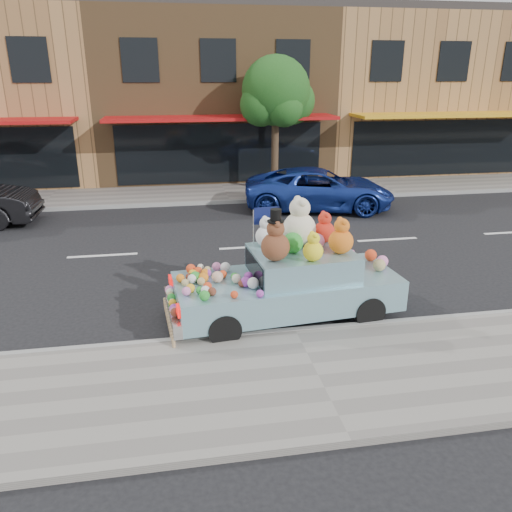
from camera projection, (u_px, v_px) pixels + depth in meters
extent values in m
plane|color=black|center=(251.00, 247.00, 13.84)|extent=(120.00, 120.00, 0.00)
cube|color=gray|center=(318.00, 378.00, 7.81)|extent=(60.00, 3.00, 0.12)
cube|color=gray|center=(225.00, 193.00, 19.83)|extent=(60.00, 3.00, 0.12)
cube|color=gray|center=(295.00, 332.00, 9.19)|extent=(60.00, 0.12, 0.13)
cube|color=gray|center=(230.00, 202.00, 18.44)|extent=(60.00, 0.12, 0.13)
cube|color=black|center=(29.00, 60.00, 18.38)|extent=(1.40, 0.06, 1.60)
cube|color=brown|center=(211.00, 96.00, 23.73)|extent=(10.00, 8.00, 7.00)
cube|color=#332D2B|center=(208.00, 11.00, 22.47)|extent=(10.00, 8.00, 0.30)
cube|color=black|center=(221.00, 153.00, 20.74)|extent=(8.50, 0.06, 2.40)
cube|color=#AC0F10|center=(222.00, 118.00, 19.40)|extent=(9.00, 1.80, 0.12)
cube|color=black|center=(140.00, 60.00, 19.02)|extent=(1.40, 0.06, 1.60)
cube|color=black|center=(218.00, 61.00, 19.49)|extent=(1.40, 0.06, 1.60)
cube|color=black|center=(293.00, 61.00, 19.97)|extent=(1.40, 0.06, 1.60)
cube|color=#A57545|center=(407.00, 95.00, 25.32)|extent=(10.00, 8.00, 7.00)
cube|color=#332D2B|center=(415.00, 15.00, 24.05)|extent=(10.00, 8.00, 0.30)
cube|color=black|center=(443.00, 148.00, 22.32)|extent=(8.50, 0.06, 2.40)
cube|color=gold|center=(458.00, 114.00, 20.99)|extent=(9.00, 1.80, 0.12)
cube|color=black|center=(387.00, 61.00, 20.60)|extent=(1.40, 0.06, 1.60)
cube|color=black|center=(454.00, 61.00, 21.08)|extent=(1.40, 0.06, 1.60)
cylinder|color=#38281C|center=(275.00, 153.00, 19.62)|extent=(0.28, 0.28, 3.20)
sphere|color=#134112|center=(276.00, 91.00, 18.81)|extent=(2.60, 2.60, 2.60)
sphere|color=#134112|center=(292.00, 101.00, 19.34)|extent=(1.80, 1.80, 1.80)
sphere|color=#134112|center=(261.00, 105.00, 18.71)|extent=(1.60, 1.60, 1.60)
sphere|color=#134112|center=(284.00, 108.00, 18.50)|extent=(1.40, 1.40, 1.40)
sphere|color=#134112|center=(265.00, 98.00, 19.43)|extent=(1.60, 1.60, 1.60)
imported|color=#1B3496|center=(319.00, 189.00, 17.48)|extent=(5.55, 3.40, 1.44)
cylinder|color=black|center=(369.00, 311.00, 9.46)|extent=(0.62, 0.25, 0.60)
cylinder|color=black|center=(336.00, 280.00, 10.87)|extent=(0.62, 0.25, 0.60)
cylinder|color=black|center=(224.00, 330.00, 8.79)|extent=(0.62, 0.25, 0.60)
cylinder|color=black|center=(209.00, 294.00, 10.20)|extent=(0.62, 0.25, 0.60)
cube|color=#7BA9B8|center=(286.00, 291.00, 9.74)|extent=(4.43, 2.07, 0.60)
cube|color=#7BA9B8|center=(302.00, 263.00, 9.62)|extent=(2.03, 1.66, 0.50)
cube|color=silver|center=(173.00, 311.00, 9.26)|extent=(0.32, 1.79, 0.26)
cube|color=red|center=(179.00, 311.00, 8.55)|extent=(0.08, 0.28, 0.16)
cube|color=red|center=(171.00, 281.00, 9.78)|extent=(0.08, 0.28, 0.16)
cube|color=black|center=(254.00, 268.00, 9.40)|extent=(0.15, 1.30, 0.40)
sphere|color=brown|center=(275.00, 247.00, 8.97)|extent=(0.53, 0.53, 0.53)
sphere|color=brown|center=(276.00, 229.00, 8.86)|extent=(0.33, 0.33, 0.33)
sphere|color=brown|center=(277.00, 225.00, 8.71)|extent=(0.12, 0.12, 0.12)
sphere|color=brown|center=(274.00, 221.00, 8.93)|extent=(0.12, 0.12, 0.12)
cylinder|color=black|center=(276.00, 221.00, 8.81)|extent=(0.31, 0.31, 0.02)
cylinder|color=black|center=(276.00, 215.00, 8.77)|extent=(0.20, 0.20, 0.22)
sphere|color=beige|center=(299.00, 229.00, 9.75)|extent=(0.66, 0.66, 0.66)
sphere|color=beige|center=(300.00, 208.00, 9.61)|extent=(0.41, 0.41, 0.41)
sphere|color=beige|center=(302.00, 203.00, 9.43)|extent=(0.16, 0.16, 0.16)
sphere|color=beige|center=(298.00, 199.00, 9.69)|extent=(0.16, 0.16, 0.16)
sphere|color=#D75F14|center=(341.00, 241.00, 9.34)|extent=(0.47, 0.47, 0.47)
sphere|color=#D75F14|center=(342.00, 226.00, 9.24)|extent=(0.29, 0.29, 0.29)
sphere|color=#D75F14|center=(344.00, 223.00, 9.11)|extent=(0.11, 0.11, 0.11)
sphere|color=#D75F14|center=(340.00, 220.00, 9.30)|extent=(0.11, 0.11, 0.11)
sphere|color=red|center=(324.00, 232.00, 9.97)|extent=(0.43, 0.43, 0.43)
sphere|color=red|center=(325.00, 219.00, 9.88)|extent=(0.27, 0.27, 0.27)
sphere|color=red|center=(326.00, 216.00, 9.76)|extent=(0.10, 0.10, 0.10)
sphere|color=red|center=(324.00, 213.00, 9.93)|extent=(0.10, 0.10, 0.10)
sphere|color=silver|center=(266.00, 236.00, 9.73)|extent=(0.41, 0.41, 0.41)
sphere|color=silver|center=(266.00, 223.00, 9.64)|extent=(0.25, 0.25, 0.25)
sphere|color=silver|center=(267.00, 221.00, 9.53)|extent=(0.10, 0.10, 0.10)
sphere|color=silver|center=(265.00, 218.00, 9.69)|extent=(0.10, 0.10, 0.10)
sphere|color=yellow|center=(313.00, 251.00, 8.97)|extent=(0.37, 0.37, 0.37)
sphere|color=yellow|center=(314.00, 239.00, 8.89)|extent=(0.23, 0.23, 0.23)
sphere|color=yellow|center=(315.00, 236.00, 8.79)|extent=(0.09, 0.09, 0.09)
sphere|color=yellow|center=(312.00, 233.00, 8.94)|extent=(0.09, 0.09, 0.09)
sphere|color=#258829|center=(293.00, 243.00, 9.43)|extent=(0.40, 0.40, 0.40)
sphere|color=#D168A1|center=(316.00, 241.00, 9.60)|extent=(0.32, 0.32, 0.32)
sphere|color=orange|center=(204.00, 277.00, 9.35)|extent=(0.19, 0.19, 0.19)
sphere|color=#D168A1|center=(217.00, 267.00, 9.89)|extent=(0.18, 0.18, 0.18)
sphere|color=red|center=(223.00, 274.00, 9.55)|extent=(0.16, 0.16, 0.16)
sphere|color=purple|center=(208.00, 273.00, 9.63)|extent=(0.14, 0.14, 0.14)
sphere|color=#592719|center=(199.00, 272.00, 9.66)|extent=(0.16, 0.16, 0.16)
sphere|color=purple|center=(246.00, 282.00, 9.16)|extent=(0.19, 0.19, 0.19)
sphere|color=orange|center=(193.00, 274.00, 9.56)|extent=(0.17, 0.17, 0.17)
sphere|color=silver|center=(225.00, 267.00, 9.83)|extent=(0.20, 0.20, 0.20)
sphere|color=orange|center=(190.00, 288.00, 8.92)|extent=(0.17, 0.17, 0.17)
sphere|color=beige|center=(236.00, 279.00, 9.31)|extent=(0.18, 0.18, 0.18)
sphere|color=#592719|center=(242.00, 283.00, 9.16)|extent=(0.14, 0.14, 0.14)
sphere|color=#D168A1|center=(186.00, 291.00, 8.80)|extent=(0.16, 0.16, 0.16)
sphere|color=#258829|center=(235.00, 277.00, 9.44)|extent=(0.16, 0.16, 0.16)
sphere|color=#258829|center=(195.00, 277.00, 9.38)|extent=(0.20, 0.20, 0.20)
sphere|color=orange|center=(205.00, 273.00, 9.62)|extent=(0.16, 0.16, 0.16)
sphere|color=silver|center=(253.00, 283.00, 9.07)|extent=(0.21, 0.21, 0.21)
sphere|color=#A08C58|center=(207.00, 270.00, 9.76)|extent=(0.15, 0.15, 0.15)
sphere|color=#592719|center=(212.00, 292.00, 8.80)|extent=(0.15, 0.15, 0.15)
sphere|color=silver|center=(205.00, 290.00, 8.83)|extent=(0.17, 0.17, 0.17)
sphere|color=purple|center=(260.00, 294.00, 8.73)|extent=(0.14, 0.14, 0.14)
sphere|color=red|center=(191.00, 269.00, 9.77)|extent=(0.19, 0.19, 0.19)
sphere|color=red|center=(198.00, 271.00, 9.66)|extent=(0.18, 0.18, 0.18)
sphere|color=orange|center=(180.00, 278.00, 9.36)|extent=(0.16, 0.16, 0.16)
sphere|color=red|center=(208.00, 286.00, 9.00)|extent=(0.16, 0.16, 0.16)
sphere|color=silver|center=(192.00, 279.00, 9.31)|extent=(0.17, 0.17, 0.17)
sphere|color=red|center=(234.00, 295.00, 8.70)|extent=(0.14, 0.14, 0.14)
sphere|color=#592719|center=(189.00, 277.00, 9.43)|extent=(0.15, 0.15, 0.15)
sphere|color=#A08C58|center=(201.00, 281.00, 9.23)|extent=(0.15, 0.15, 0.15)
sphere|color=#A08C58|center=(185.00, 283.00, 9.19)|extent=(0.14, 0.14, 0.14)
sphere|color=#258829|center=(205.00, 296.00, 8.60)|extent=(0.19, 0.19, 0.19)
sphere|color=#258829|center=(200.00, 290.00, 8.88)|extent=(0.13, 0.13, 0.13)
sphere|color=purple|center=(249.00, 276.00, 9.41)|extent=(0.18, 0.18, 0.18)
sphere|color=beige|center=(201.00, 267.00, 9.92)|extent=(0.13, 0.13, 0.13)
sphere|color=#D8A88C|center=(217.00, 277.00, 9.32)|extent=(0.22, 0.22, 0.22)
sphere|color=#D168A1|center=(174.00, 309.00, 8.86)|extent=(0.16, 0.16, 0.16)
sphere|color=#592719|center=(175.00, 312.00, 8.73)|extent=(0.16, 0.16, 0.16)
sphere|color=#D168A1|center=(169.00, 290.00, 9.62)|extent=(0.17, 0.17, 0.17)
sphere|color=#A08C58|center=(170.00, 295.00, 9.48)|extent=(0.12, 0.12, 0.12)
sphere|color=#258829|center=(171.00, 298.00, 9.31)|extent=(0.16, 0.16, 0.16)
sphere|color=beige|center=(170.00, 292.00, 9.55)|extent=(0.15, 0.15, 0.15)
sphere|color=silver|center=(172.00, 302.00, 9.17)|extent=(0.12, 0.12, 0.12)
sphere|color=orange|center=(173.00, 303.00, 9.12)|extent=(0.14, 0.14, 0.14)
sphere|color=purple|center=(174.00, 308.00, 8.87)|extent=(0.17, 0.17, 0.17)
sphere|color=#D168A1|center=(382.00, 261.00, 10.08)|extent=(0.24, 0.24, 0.24)
sphere|color=#D168A1|center=(351.00, 253.00, 10.64)|extent=(0.17, 0.17, 0.17)
sphere|color=#A08C58|center=(351.00, 264.00, 9.91)|extent=(0.25, 0.25, 0.25)
sphere|color=#A08C58|center=(379.00, 265.00, 9.88)|extent=(0.25, 0.25, 0.25)
sphere|color=red|center=(371.00, 255.00, 10.41)|extent=(0.25, 0.25, 0.25)
cylinder|color=#997A54|center=(174.00, 345.00, 8.55)|extent=(0.06, 0.06, 0.17)
sphere|color=#997A54|center=(174.00, 340.00, 8.52)|extent=(0.07, 0.07, 0.07)
cylinder|color=#997A54|center=(173.00, 342.00, 8.66)|extent=(0.06, 0.06, 0.17)
sphere|color=#997A54|center=(173.00, 337.00, 8.62)|extent=(0.07, 0.07, 0.07)
cylinder|color=#997A54|center=(173.00, 339.00, 8.76)|extent=(0.06, 0.06, 0.17)
sphere|color=#997A54|center=(172.00, 334.00, 8.73)|extent=(0.07, 0.07, 0.07)
cylinder|color=#997A54|center=(172.00, 336.00, 8.86)|extent=(0.06, 0.06, 0.17)
sphere|color=#997A54|center=(172.00, 331.00, 8.83)|extent=(0.07, 0.07, 0.07)
cylinder|color=#997A54|center=(171.00, 333.00, 8.96)|extent=(0.06, 0.06, 0.17)
sphere|color=#997A54|center=(171.00, 328.00, 8.93)|extent=(0.07, 0.07, 0.07)
cylinder|color=#997A54|center=(171.00, 330.00, 9.07)|extent=(0.06, 0.06, 0.17)
sphere|color=#997A54|center=(170.00, 325.00, 9.03)|extent=(0.07, 0.07, 0.07)
cylinder|color=#997A54|center=(170.00, 327.00, 9.17)|extent=(0.06, 0.06, 0.17)
sphere|color=#997A54|center=(170.00, 322.00, 9.14)|extent=(0.07, 0.07, 0.07)
cylinder|color=#997A54|center=(169.00, 324.00, 9.27)|extent=(0.06, 0.06, 0.17)
sphere|color=#997A54|center=(169.00, 319.00, 9.24)|extent=(0.07, 0.07, 0.07)
cylinder|color=#997A54|center=(169.00, 321.00, 9.37)|extent=(0.06, 0.06, 0.17)
sphere|color=#997A54|center=(169.00, 317.00, 9.34)|extent=(0.07, 0.07, 0.07)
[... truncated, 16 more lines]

